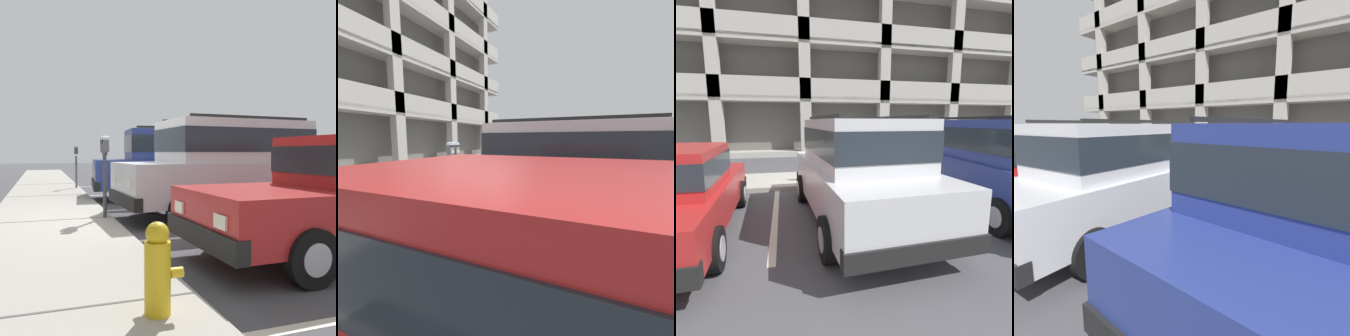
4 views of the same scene
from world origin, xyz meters
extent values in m
cube|color=#4C4C51|center=(0.00, 0.00, -0.05)|extent=(80.00, 80.00, 0.10)
cube|color=#ADA89E|center=(0.00, 1.30, 0.06)|extent=(40.00, 2.20, 0.12)
cube|color=#606060|center=(0.00, 1.30, 0.12)|extent=(0.03, 2.16, 0.00)
cube|color=#606060|center=(4.00, 1.30, 0.12)|extent=(0.03, 2.16, 0.00)
cube|color=#606060|center=(8.00, 1.30, 0.12)|extent=(0.03, 2.16, 0.00)
cube|color=silver|center=(-1.54, -1.40, 0.00)|extent=(0.12, 4.80, 0.01)
cube|color=silver|center=(1.54, -1.40, 0.00)|extent=(0.12, 4.80, 0.01)
cube|color=silver|center=(4.62, -1.40, 0.00)|extent=(0.12, 4.80, 0.01)
cube|color=silver|center=(7.70, -1.40, 0.00)|extent=(0.12, 4.80, 0.01)
cube|color=silver|center=(0.06, -2.31, 0.73)|extent=(2.08, 4.79, 0.80)
cube|color=silver|center=(0.06, -2.36, 1.55)|extent=(1.76, 2.99, 0.84)
cube|color=#232B33|center=(0.06, -2.36, 1.57)|extent=(1.79, 3.02, 0.46)
cube|color=black|center=(-0.06, 0.00, 0.45)|extent=(1.88, 0.25, 0.24)
cube|color=silver|center=(0.51, 0.08, 0.81)|extent=(0.24, 0.04, 0.14)
cube|color=silver|center=(-0.63, 0.02, 0.81)|extent=(0.24, 0.04, 0.14)
cylinder|color=black|center=(0.89, -0.81, 0.33)|extent=(0.23, 0.67, 0.66)
cylinder|color=#B2B2B7|center=(0.89, -0.81, 0.33)|extent=(0.24, 0.37, 0.36)
cylinder|color=black|center=(-0.91, -0.90, 0.33)|extent=(0.23, 0.67, 0.66)
cylinder|color=#B2B2B7|center=(-0.91, -0.90, 0.33)|extent=(0.24, 0.37, 0.36)
cylinder|color=black|center=(1.04, -3.72, 0.33)|extent=(0.23, 0.67, 0.66)
cylinder|color=#B2B2B7|center=(1.04, -3.72, 0.33)|extent=(0.24, 0.37, 0.36)
cylinder|color=black|center=(-0.77, -3.81, 0.33)|extent=(0.23, 0.67, 0.66)
cylinder|color=#B2B2B7|center=(-0.77, -3.81, 0.33)|extent=(0.24, 0.37, 0.36)
cube|color=black|center=(0.75, -2.32, 2.01)|extent=(0.18, 2.62, 0.05)
cube|color=black|center=(-0.62, -2.39, 2.01)|extent=(0.18, 2.62, 0.05)
cube|color=red|center=(-3.10, -2.37, 0.60)|extent=(1.83, 4.45, 0.60)
cube|color=red|center=(-3.09, -2.67, 1.22)|extent=(1.55, 2.02, 0.64)
cube|color=#232B33|center=(-3.09, -2.67, 1.24)|extent=(1.58, 2.05, 0.35)
cube|color=silver|center=(-2.64, -0.15, 0.66)|extent=(0.24, 0.04, 0.14)
cylinder|color=black|center=(-2.31, -0.99, 0.30)|extent=(0.18, 0.60, 0.60)
cylinder|color=#B2B2B7|center=(-2.31, -0.99, 0.30)|extent=(0.19, 0.34, 0.33)
cube|color=navy|center=(3.26, -2.25, 0.73)|extent=(2.27, 4.85, 0.80)
cube|color=navy|center=(3.25, -2.30, 1.55)|extent=(1.88, 3.05, 0.84)
cube|color=#232B33|center=(3.25, -2.30, 1.57)|extent=(1.91, 3.08, 0.46)
cube|color=black|center=(3.47, 0.05, 0.45)|extent=(1.88, 0.33, 0.24)
cube|color=black|center=(3.04, -4.55, 0.45)|extent=(1.88, 0.33, 0.24)
cube|color=silver|center=(4.05, 0.04, 0.81)|extent=(0.24, 0.05, 0.14)
cube|color=silver|center=(2.91, 0.15, 0.81)|extent=(0.24, 0.05, 0.14)
cylinder|color=black|center=(4.29, -0.89, 0.33)|extent=(0.26, 0.68, 0.66)
cylinder|color=#B2B2B7|center=(4.29, -0.89, 0.33)|extent=(0.25, 0.38, 0.36)
cylinder|color=black|center=(2.50, -0.72, 0.33)|extent=(0.26, 0.68, 0.66)
cylinder|color=#B2B2B7|center=(2.50, -0.72, 0.33)|extent=(0.25, 0.38, 0.36)
cylinder|color=black|center=(4.02, -3.79, 0.33)|extent=(0.26, 0.68, 0.66)
cylinder|color=#B2B2B7|center=(4.02, -3.79, 0.33)|extent=(0.25, 0.38, 0.36)
cylinder|color=black|center=(2.23, -3.62, 0.33)|extent=(0.26, 0.68, 0.66)
cylinder|color=#B2B2B7|center=(2.23, -3.62, 0.33)|extent=(0.25, 0.38, 0.36)
cube|color=black|center=(3.94, -2.37, 2.01)|extent=(0.29, 2.62, 0.05)
cube|color=black|center=(2.57, -2.24, 2.01)|extent=(0.29, 2.62, 0.05)
cylinder|color=#47474C|center=(-0.02, 0.35, 0.70)|extent=(0.07, 0.07, 1.16)
cube|color=#47474C|center=(-0.02, 0.35, 1.31)|extent=(0.28, 0.06, 0.06)
cube|color=#515459|center=(-0.12, 0.35, 1.45)|extent=(0.15, 0.11, 0.22)
cylinder|color=#9EA8B2|center=(-0.12, 0.35, 1.56)|extent=(0.15, 0.11, 0.15)
cube|color=#B7B293|center=(-0.12, 0.29, 1.41)|extent=(0.08, 0.01, 0.08)
cube|color=#515459|center=(0.08, 0.35, 1.45)|extent=(0.15, 0.11, 0.22)
cylinder|color=#9EA8B2|center=(0.08, 0.35, 1.56)|extent=(0.15, 0.11, 0.15)
cube|color=#B7B293|center=(0.08, 0.29, 1.41)|extent=(0.08, 0.01, 0.08)
cylinder|color=#595B60|center=(6.14, 0.33, 0.66)|extent=(0.07, 0.07, 1.08)
cube|color=#424447|center=(6.14, 0.33, 1.37)|extent=(0.15, 0.11, 0.22)
cylinder|color=#9EA8B2|center=(6.14, 0.33, 1.48)|extent=(0.15, 0.11, 0.15)
cube|color=#B7B293|center=(6.14, 0.27, 1.34)|extent=(0.08, 0.01, 0.08)
cube|color=#B7B2A8|center=(9.08, 7.76, 9.00)|extent=(0.60, 0.50, 18.00)
cube|color=#B7B2A8|center=(13.65, 7.76, 9.00)|extent=(0.60, 0.50, 18.00)
camera|label=1|loc=(-6.94, 1.46, 1.34)|focal=40.00mm
camera|label=2|loc=(-4.22, -3.04, 1.68)|focal=24.00mm
camera|label=3|loc=(-1.31, -7.16, 1.93)|focal=28.00mm
camera|label=4|loc=(3.84, -5.57, 1.96)|focal=28.00mm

